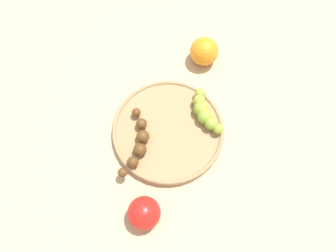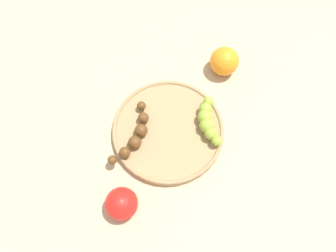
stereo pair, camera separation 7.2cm
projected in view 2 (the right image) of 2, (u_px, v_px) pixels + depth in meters
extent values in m
plane|color=tan|center=(168.00, 132.00, 0.76)|extent=(2.40, 2.40, 0.00)
cylinder|color=#A08259|center=(168.00, 131.00, 0.75)|extent=(0.27, 0.27, 0.02)
torus|color=#A08259|center=(168.00, 129.00, 0.74)|extent=(0.27, 0.27, 0.01)
sphere|color=#593819|center=(112.00, 159.00, 0.69)|extent=(0.02, 0.02, 0.02)
sphere|color=#593819|center=(125.00, 152.00, 0.70)|extent=(0.03, 0.03, 0.03)
sphere|color=#593819|center=(135.00, 142.00, 0.71)|extent=(0.03, 0.03, 0.03)
sphere|color=#593819|center=(141.00, 130.00, 0.72)|extent=(0.03, 0.03, 0.03)
sphere|color=#593819|center=(143.00, 118.00, 0.73)|extent=(0.03, 0.03, 0.03)
sphere|color=#593819|center=(141.00, 106.00, 0.75)|extent=(0.02, 0.02, 0.02)
sphere|color=#8CAD38|center=(208.00, 101.00, 0.75)|extent=(0.03, 0.03, 0.03)
sphere|color=#8CAD38|center=(205.00, 109.00, 0.74)|extent=(0.03, 0.03, 0.03)
sphere|color=#8CAD38|center=(205.00, 117.00, 0.73)|extent=(0.04, 0.04, 0.04)
sphere|color=#8CAD38|center=(207.00, 125.00, 0.72)|extent=(0.04, 0.04, 0.04)
sphere|color=#8CAD38|center=(211.00, 133.00, 0.72)|extent=(0.03, 0.03, 0.03)
sphere|color=#8CAD38|center=(217.00, 141.00, 0.71)|extent=(0.03, 0.03, 0.03)
sphere|color=orange|center=(224.00, 61.00, 0.79)|extent=(0.08, 0.08, 0.08)
sphere|color=red|center=(122.00, 204.00, 0.65)|extent=(0.07, 0.07, 0.07)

